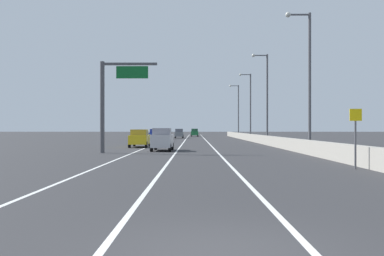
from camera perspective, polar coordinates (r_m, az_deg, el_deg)
ground_plane at (r=70.67m, az=0.69°, el=-1.67°), size 320.00×320.00×0.00m
lane_stripe_left at (r=61.88m, az=-4.36°, el=-1.90°), size 0.16×130.00×0.00m
lane_stripe_center at (r=61.69m, az=-1.11°, el=-1.91°), size 0.16×130.00×0.00m
lane_stripe_right at (r=61.71m, az=2.14°, el=-1.91°), size 0.16×130.00×0.00m
jersey_barrier_right at (r=47.51m, az=11.15°, el=-1.81°), size 0.60×120.00×1.10m
overhead_sign_gantry at (r=34.14m, az=-11.21°, el=4.50°), size 4.68×0.36×7.50m
speed_advisory_sign at (r=21.84m, az=21.87°, el=-0.74°), size 0.60×0.11×3.00m
lamp_post_right_second at (r=35.51m, az=15.76°, el=7.40°), size 2.14×0.44×11.70m
lamp_post_right_third at (r=53.94m, az=10.22°, el=4.85°), size 2.14×0.44×11.70m
lamp_post_right_fourth at (r=72.74m, az=7.99°, el=3.59°), size 2.14×0.44×11.70m
lamp_post_right_fifth at (r=91.58m, az=6.35°, el=2.85°), size 2.14×0.44×11.70m
car_yellow_0 at (r=44.20m, az=-7.29°, el=-1.43°), size 1.99×4.53×1.90m
car_black_1 at (r=74.03m, az=-4.41°, el=-0.88°), size 2.04×4.57×1.86m
car_blue_2 at (r=62.23m, az=-5.06°, el=-1.02°), size 1.82×4.62×1.91m
car_silver_3 at (r=36.86m, az=-4.16°, el=-1.62°), size 1.87×4.17×2.04m
car_green_4 at (r=98.81m, az=0.36°, el=-0.65°), size 1.82×4.12×1.90m
car_gray_5 at (r=83.03m, az=-1.81°, el=-0.77°), size 1.80×4.27×1.90m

